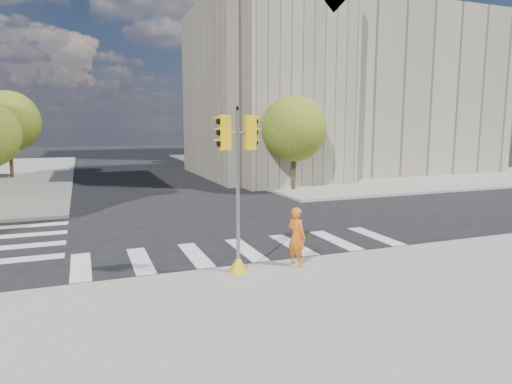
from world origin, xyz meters
TOP-DOWN VIEW (x-y plane):
  - ground at (0.00, 0.00)m, footprint 160.00×160.00m
  - sidewalk_near at (0.00, -11.00)m, footprint 30.00×14.00m
  - sidewalk_far_right at (20.00, 26.00)m, footprint 28.00×40.00m
  - civic_building at (15.59, 19.12)m, footprint 26.00×16.00m
  - office_tower at (22.00, 42.00)m, footprint 20.00×18.00m
  - tree_lw_far at (-10.50, 24.00)m, footprint 4.80×4.80m
  - tree_re_near at (7.50, 10.00)m, footprint 4.20×4.20m
  - tree_re_mid at (7.50, 22.00)m, footprint 4.60×4.60m
  - tree_re_far at (7.50, 34.00)m, footprint 4.00×4.00m
  - lamp_near at (8.00, 14.00)m, footprint 0.35×0.18m
  - lamp_far at (8.00, 28.00)m, footprint 0.35×0.18m
  - traffic_signal at (-1.26, -4.60)m, footprint 1.07×0.56m
  - photographer at (0.57, -4.63)m, footprint 0.63×0.76m

SIDE VIEW (x-z plane):
  - ground at x=0.00m, z-range 0.00..0.00m
  - sidewalk_near at x=0.00m, z-range 0.00..0.15m
  - sidewalk_far_right at x=20.00m, z-range 0.00..0.15m
  - photographer at x=0.57m, z-range 0.15..1.93m
  - traffic_signal at x=-1.26m, z-range -0.20..4.49m
  - tree_re_far at x=7.50m, z-range 0.93..6.80m
  - tree_re_near at x=7.50m, z-range 0.97..7.13m
  - tree_re_mid at x=7.50m, z-range 1.02..7.68m
  - tree_lw_far at x=-10.50m, z-range 1.07..8.01m
  - lamp_near at x=8.00m, z-range 0.52..8.63m
  - lamp_far at x=8.00m, z-range 0.52..8.63m
  - civic_building at x=15.59m, z-range -2.43..16.96m
  - office_tower at x=22.00m, z-range 0.00..30.00m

